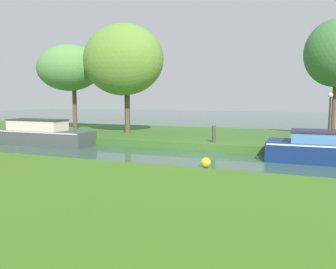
% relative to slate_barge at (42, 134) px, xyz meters
% --- Properties ---
extents(ground_plane, '(120.00, 120.00, 0.00)m').
position_rel_slate_barge_xyz_m(ground_plane, '(10.01, -1.20, -0.62)').
color(ground_plane, '#365746').
extents(riverbank_far, '(72.00, 10.00, 0.40)m').
position_rel_slate_barge_xyz_m(riverbank_far, '(10.01, 5.80, -0.42)').
color(riverbank_far, '#3C6928').
rests_on(riverbank_far, ground_plane).
extents(riverbank_near, '(72.00, 10.00, 0.40)m').
position_rel_slate_barge_xyz_m(riverbank_near, '(10.01, -10.20, -0.42)').
color(riverbank_near, '#41711E').
rests_on(riverbank_near, ground_plane).
extents(slate_barge, '(6.34, 1.82, 1.49)m').
position_rel_slate_barge_xyz_m(slate_barge, '(0.00, 0.00, 0.00)').
color(slate_barge, '#474D4B').
rests_on(slate_barge, ground_plane).
extents(willow_tree_left, '(5.13, 3.79, 6.30)m').
position_rel_slate_barge_xyz_m(willow_tree_left, '(-1.72, 4.95, 4.37)').
color(willow_tree_left, brown).
rests_on(willow_tree_left, riverbank_far).
extents(willow_tree_centre, '(5.59, 4.17, 7.23)m').
position_rel_slate_barge_xyz_m(willow_tree_centre, '(3.37, 4.02, 4.65)').
color(willow_tree_centre, brown).
rests_on(willow_tree_centre, riverbank_far).
extents(lamp_post, '(0.24, 0.24, 2.63)m').
position_rel_slate_barge_xyz_m(lamp_post, '(15.86, 2.94, 1.46)').
color(lamp_post, '#333338').
rests_on(lamp_post, riverbank_far).
extents(mooring_post_near, '(0.20, 0.20, 0.89)m').
position_rel_slate_barge_xyz_m(mooring_post_near, '(10.19, 1.60, 0.23)').
color(mooring_post_near, '#4B402F').
rests_on(mooring_post_near, riverbank_far).
extents(channel_buoy, '(0.40, 0.40, 0.40)m').
position_rel_slate_barge_xyz_m(channel_buoy, '(11.08, -3.17, -0.42)').
color(channel_buoy, yellow).
rests_on(channel_buoy, ground_plane).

